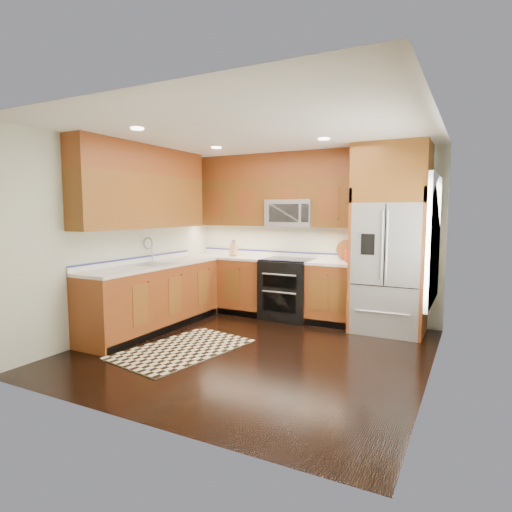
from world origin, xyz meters
The scene contains 16 objects.
ground centered at (0.00, 0.00, 0.00)m, with size 4.00×4.00×0.00m, color black.
wall_back centered at (0.00, 2.00, 1.30)m, with size 4.00×0.02×2.60m, color beige.
wall_left centered at (-2.00, 0.00, 1.30)m, with size 0.02×4.00×2.60m, color beige.
wall_right centered at (2.00, 0.00, 1.30)m, with size 0.02×4.00×2.60m, color beige.
window centered at (1.98, 0.20, 1.40)m, with size 0.04×1.10×1.30m.
base_cabinets centered at (-1.23, 0.90, 0.45)m, with size 2.85×3.00×0.90m.
countertop centered at (-1.09, 1.01, 0.92)m, with size 2.86×3.01×0.04m.
upper_cabinets centered at (-1.15, 1.09, 2.02)m, with size 2.85×3.00×1.15m.
range centered at (-0.25, 1.67, 0.47)m, with size 0.76×0.67×0.95m.
microwave centered at (-0.25, 1.80, 1.66)m, with size 0.76×0.40×0.42m.
refrigerator centered at (1.30, 1.63, 1.30)m, with size 0.98×0.75×2.60m.
sink_faucet centered at (-1.73, 0.23, 0.99)m, with size 0.54×0.44×0.37m.
rug centered at (-0.78, -0.36, 0.01)m, with size 0.98×1.64×0.01m, color black.
knife_block centered at (-1.25, 1.69, 1.05)m, with size 0.12×0.15×0.27m.
utensil_crock centered at (0.71, 1.73, 1.07)m, with size 0.16×0.16×0.38m.
cutting_board centered at (0.61, 1.94, 0.95)m, with size 0.32×0.32×0.02m, color brown.
Camera 1 is at (2.37, -4.46, 1.69)m, focal length 30.00 mm.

